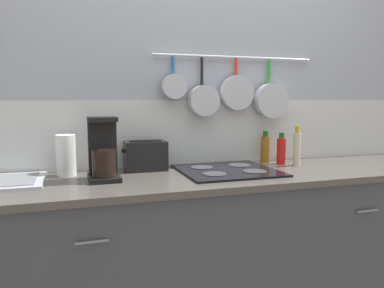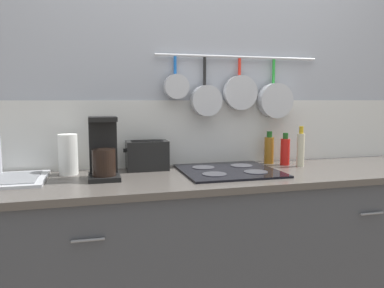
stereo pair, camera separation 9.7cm
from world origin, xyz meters
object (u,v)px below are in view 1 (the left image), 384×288
object	(u,v)px
toaster	(146,156)
bottle_vinegar	(265,149)
bottle_dish_soap	(297,148)
coffee_maker	(103,153)
paper_towel_roll	(66,155)
bottle_hot_sauce	(281,150)

from	to	relation	value
toaster	bottle_vinegar	xyz separation A→B (m)	(0.79, 0.02, 0.01)
bottle_dish_soap	coffee_maker	bearing A→B (deg)	-178.23
paper_towel_roll	coffee_maker	size ratio (longest dim) A/B	0.69
bottle_hot_sauce	bottle_dish_soap	world-z (taller)	bottle_dish_soap
paper_towel_roll	toaster	xyz separation A→B (m)	(0.44, 0.02, -0.03)
paper_towel_roll	toaster	world-z (taller)	paper_towel_roll
bottle_vinegar	bottle_dish_soap	bearing A→B (deg)	-48.11
toaster	bottle_hot_sauce	world-z (taller)	bottle_hot_sauce
paper_towel_roll	bottle_vinegar	distance (m)	1.23
coffee_maker	bottle_dish_soap	xyz separation A→B (m)	(1.18, 0.04, -0.03)
coffee_maker	bottle_dish_soap	size ratio (longest dim) A/B	1.30
toaster	paper_towel_roll	bearing A→B (deg)	-177.27
paper_towel_roll	bottle_hot_sauce	world-z (taller)	paper_towel_roll
toaster	bottle_vinegar	size ratio (longest dim) A/B	1.24
coffee_maker	bottle_vinegar	xyz separation A→B (m)	(1.04, 0.19, -0.04)
bottle_vinegar	bottle_hot_sauce	xyz separation A→B (m)	(0.07, -0.08, -0.00)
coffee_maker	toaster	size ratio (longest dim) A/B	1.26
bottle_vinegar	coffee_maker	bearing A→B (deg)	-169.79
bottle_hot_sauce	bottle_dish_soap	bearing A→B (deg)	-48.99
bottle_hot_sauce	bottle_dish_soap	size ratio (longest dim) A/B	0.82
bottle_vinegar	paper_towel_roll	bearing A→B (deg)	-178.07
paper_towel_roll	toaster	distance (m)	0.44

